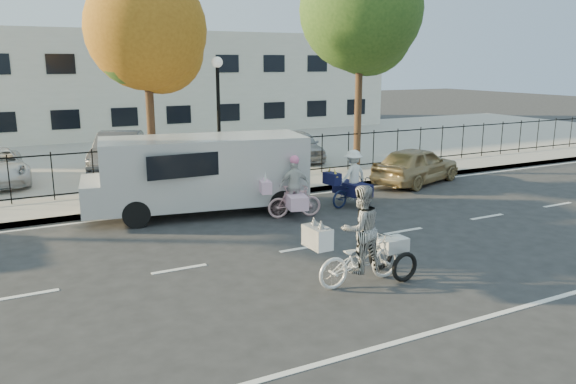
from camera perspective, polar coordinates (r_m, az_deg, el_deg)
ground at (r=13.37m, az=1.49°, el=-5.74°), size 120.00×120.00×0.00m
road_markings at (r=13.37m, az=1.49°, el=-5.72°), size 60.00×9.52×0.01m
curb at (r=17.77m, az=-6.37°, el=-0.79°), size 60.00×0.10×0.15m
sidewalk at (r=18.72m, az=-7.53°, el=-0.10°), size 60.00×2.20×0.15m
parking_lot at (r=27.12m, az=-13.98°, el=3.72°), size 60.00×15.60×0.15m
iron_fence at (r=19.58m, az=-8.71°, el=2.90°), size 58.00×0.06×1.50m
building at (r=36.62m, az=-18.00°, el=10.43°), size 34.00×10.00×6.00m
lamppost at (r=19.10m, az=-7.11°, el=9.39°), size 0.36×0.36×4.33m
street_sign at (r=18.61m, az=-13.77°, el=3.76°), size 0.85×0.06×1.80m
zebra_trike at (r=11.20m, az=7.37°, el=-5.47°), size 2.33×0.89×2.00m
unicorn_bike at (r=15.80m, az=0.55°, el=-0.28°), size 1.81×1.29×1.78m
bull_bike at (r=17.19m, az=6.52°, el=0.84°), size 1.91×1.33×1.73m
white_van at (r=16.33m, az=-8.86°, el=2.05°), size 6.56×3.03×2.23m
gold_sedan at (r=20.79m, az=12.90°, el=2.68°), size 4.26×2.78×1.35m
pedestrian at (r=17.42m, az=-16.03°, el=1.31°), size 0.65×0.55×1.52m
lot_car_c at (r=23.14m, az=-16.82°, el=4.02°), size 3.06×4.73×1.47m
lot_car_d at (r=24.39m, az=1.12°, el=4.77°), size 2.18×3.92×1.26m
tree_mid at (r=19.94m, az=-13.86°, el=15.17°), size 4.02×4.02×7.37m
tree_east at (r=22.47m, az=7.62°, el=17.34°), size 4.69×4.69×8.59m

